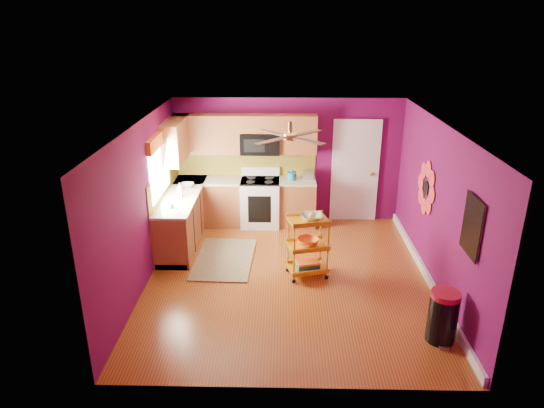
{
  "coord_description": "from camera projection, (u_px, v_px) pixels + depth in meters",
  "views": [
    {
      "loc": [
        -0.11,
        -6.89,
        3.95
      ],
      "look_at": [
        -0.27,
        0.4,
        1.12
      ],
      "focal_mm": 32.0,
      "sensor_mm": 36.0,
      "label": 1
    }
  ],
  "objects": [
    {
      "name": "toaster",
      "position": [
        308.0,
        175.0,
        9.58
      ],
      "size": [
        0.22,
        0.15,
        0.18
      ],
      "primitive_type": "cube",
      "color": "beige",
      "rests_on": "lower_cabinets"
    },
    {
      "name": "right_wall_art",
      "position": [
        445.0,
        203.0,
        6.96
      ],
      "size": [
        0.04,
        2.74,
        1.04
      ],
      "color": "black",
      "rests_on": "ground"
    },
    {
      "name": "upper_cabinetry",
      "position": [
        223.0,
        137.0,
        9.25
      ],
      "size": [
        2.8,
        2.3,
        1.26
      ],
      "color": "brown",
      "rests_on": "ground"
    },
    {
      "name": "trash_can",
      "position": [
        443.0,
        316.0,
        6.21
      ],
      "size": [
        0.4,
        0.42,
        0.71
      ],
      "color": "black",
      "rests_on": "ground"
    },
    {
      "name": "shag_rug",
      "position": [
        224.0,
        259.0,
        8.43
      ],
      "size": [
        1.03,
        1.62,
        0.02
      ],
      "primitive_type": "cube",
      "rotation": [
        0.0,
        0.0,
        -0.04
      ],
      "color": "black",
      "rests_on": "ground"
    },
    {
      "name": "counter_cup",
      "position": [
        170.0,
        205.0,
        8.14
      ],
      "size": [
        0.12,
        0.12,
        0.09
      ],
      "primitive_type": "imported",
      "color": "white",
      "rests_on": "lower_cabinets"
    },
    {
      "name": "left_window",
      "position": [
        159.0,
        156.0,
        8.24
      ],
      "size": [
        0.08,
        1.35,
        1.08
      ],
      "color": "white",
      "rests_on": "ground"
    },
    {
      "name": "ceiling_fan",
      "position": [
        290.0,
        136.0,
        7.21
      ],
      "size": [
        1.01,
        1.01,
        0.26
      ],
      "color": "#BF8C3F",
      "rests_on": "ground"
    },
    {
      "name": "lower_cabinets",
      "position": [
        219.0,
        210.0,
        9.41
      ],
      "size": [
        2.81,
        2.31,
        0.94
      ],
      "color": "brown",
      "rests_on": "ground"
    },
    {
      "name": "room_envelope",
      "position": [
        291.0,
        182.0,
        7.26
      ],
      "size": [
        4.54,
        5.04,
        2.52
      ],
      "color": "#630B4A",
      "rests_on": "ground"
    },
    {
      "name": "rolling_cart",
      "position": [
        308.0,
        244.0,
        7.72
      ],
      "size": [
        0.7,
        0.58,
        1.11
      ],
      "color": "gold",
      "rests_on": "ground"
    },
    {
      "name": "electric_range",
      "position": [
        260.0,
        202.0,
        9.71
      ],
      "size": [
        0.76,
        0.66,
        1.13
      ],
      "color": "white",
      "rests_on": "ground"
    },
    {
      "name": "soap_bottle_b",
      "position": [
        180.0,
        187.0,
        8.94
      ],
      "size": [
        0.12,
        0.12,
        0.15
      ],
      "primitive_type": "imported",
      "color": "white",
      "rests_on": "lower_cabinets"
    },
    {
      "name": "teal_kettle",
      "position": [
        292.0,
        176.0,
        9.53
      ],
      "size": [
        0.18,
        0.18,
        0.21
      ],
      "color": "#147996",
      "rests_on": "lower_cabinets"
    },
    {
      "name": "counter_dish",
      "position": [
        187.0,
        185.0,
        9.17
      ],
      "size": [
        0.25,
        0.25,
        0.06
      ],
      "primitive_type": "imported",
      "color": "white",
      "rests_on": "lower_cabinets"
    },
    {
      "name": "panel_door",
      "position": [
        355.0,
        172.0,
        9.75
      ],
      "size": [
        0.95,
        0.11,
        2.15
      ],
      "color": "white",
      "rests_on": "ground"
    },
    {
      "name": "ground",
      "position": [
        288.0,
        278.0,
        7.85
      ],
      "size": [
        5.0,
        5.0,
        0.0
      ],
      "primitive_type": "plane",
      "color": "brown",
      "rests_on": "ground"
    },
    {
      "name": "soap_bottle_a",
      "position": [
        180.0,
        192.0,
        8.61
      ],
      "size": [
        0.09,
        0.09,
        0.19
      ],
      "primitive_type": "imported",
      "color": "#EA3F72",
      "rests_on": "lower_cabinets"
    }
  ]
}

